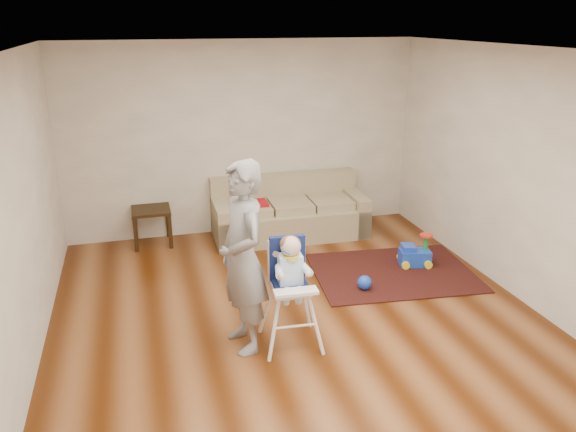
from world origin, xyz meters
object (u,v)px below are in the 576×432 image
object	(u,v)px
sofa	(290,208)
adult	(243,258)
ride_on_toy	(415,250)
high_chair	(291,293)
side_table	(152,226)
toy_ball	(365,283)

from	to	relation	value
sofa	adult	distance (m)	2.93
ride_on_toy	high_chair	distance (m)	2.40
sofa	side_table	bearing A→B (deg)	174.84
sofa	adult	world-z (taller)	adult
adult	toy_ball	bearing A→B (deg)	105.51
high_chair	side_table	bearing A→B (deg)	114.94
side_table	ride_on_toy	world-z (taller)	side_table
toy_ball	high_chair	bearing A→B (deg)	-143.30
ride_on_toy	side_table	bearing A→B (deg)	164.69
sofa	toy_ball	bearing A→B (deg)	-77.95
ride_on_toy	adult	size ratio (longest dim) A/B	0.23
ride_on_toy	adult	bearing A→B (deg)	-141.20
ride_on_toy	adult	world-z (taller)	adult
ride_on_toy	high_chair	bearing A→B (deg)	-134.76
ride_on_toy	toy_ball	xyz separation A→B (m)	(-0.87, -0.46, -0.12)
side_table	ride_on_toy	xyz separation A→B (m)	(3.14, -1.64, -0.04)
toy_ball	high_chair	size ratio (longest dim) A/B	0.15
side_table	ride_on_toy	distance (m)	3.54
sofa	ride_on_toy	bearing A→B (deg)	-47.86
side_table	sofa	bearing A→B (deg)	-6.30
high_chair	adult	world-z (taller)	adult
sofa	high_chair	bearing A→B (deg)	-104.37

